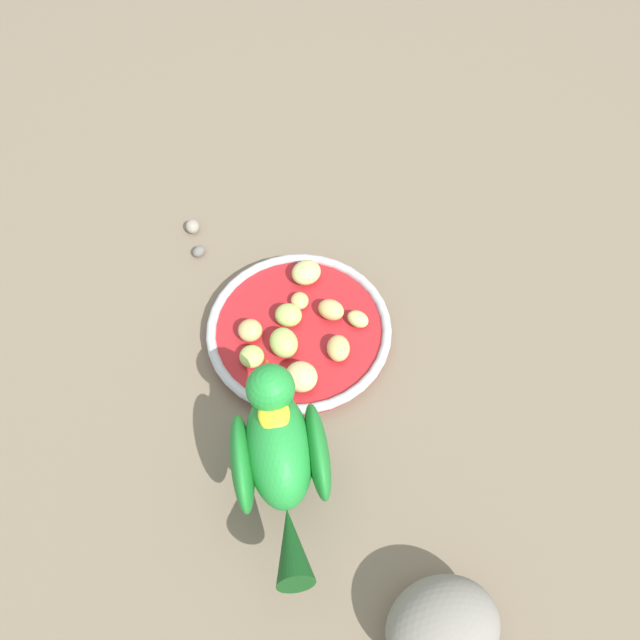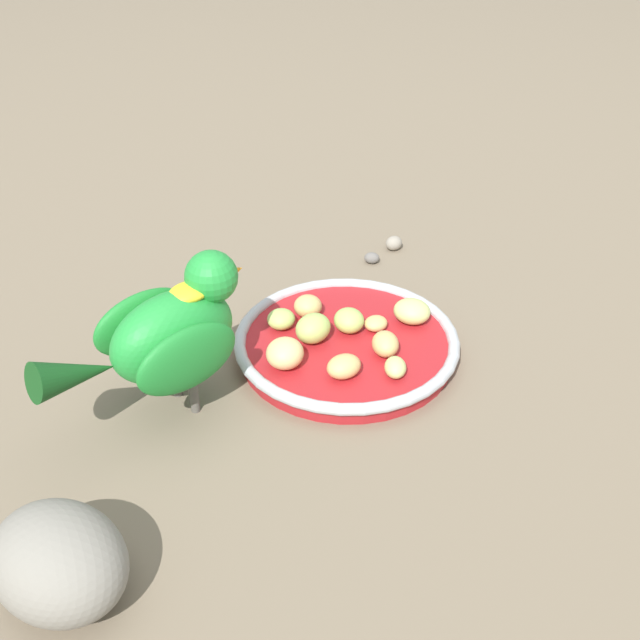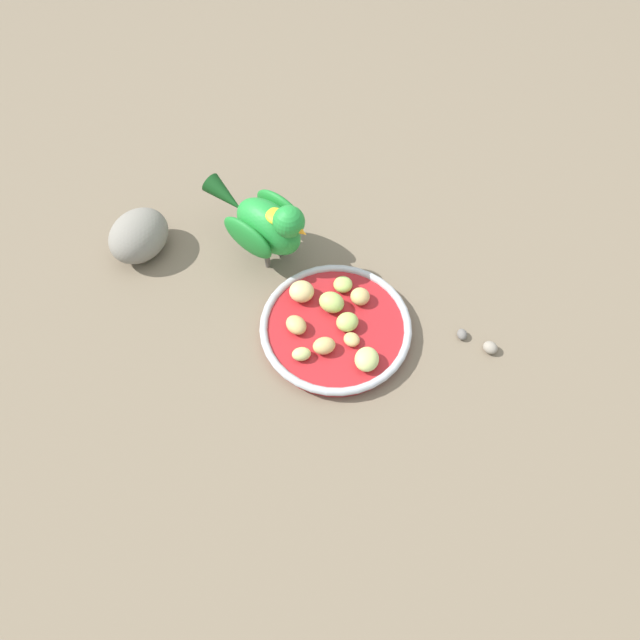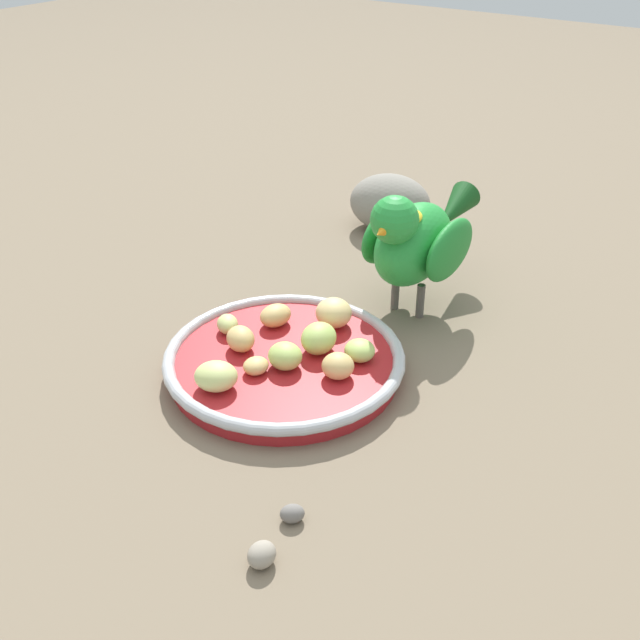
# 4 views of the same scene
# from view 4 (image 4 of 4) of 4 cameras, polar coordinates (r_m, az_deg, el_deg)

# --- Properties ---
(ground_plane) EXTENTS (4.00, 4.00, 0.00)m
(ground_plane) POSITION_cam_4_polar(r_m,az_deg,el_deg) (0.73, -4.49, -3.92)
(ground_plane) COLOR #756651
(feeding_bowl) EXTENTS (0.23, 0.23, 0.02)m
(feeding_bowl) POSITION_cam_4_polar(r_m,az_deg,el_deg) (0.72, -2.68, -3.10)
(feeding_bowl) COLOR #AD1E23
(feeding_bowl) RESTS_ON ground_plane
(apple_piece_0) EXTENTS (0.04, 0.04, 0.02)m
(apple_piece_0) POSITION_cam_4_polar(r_m,az_deg,el_deg) (0.69, -2.82, -2.85)
(apple_piece_0) COLOR #B2CC66
(apple_piece_0) RESTS_ON feeding_bowl
(apple_piece_1) EXTENTS (0.04, 0.05, 0.03)m
(apple_piece_1) POSITION_cam_4_polar(r_m,az_deg,el_deg) (0.71, -0.10, -1.37)
(apple_piece_1) COLOR #B2CC66
(apple_piece_1) RESTS_ON feeding_bowl
(apple_piece_2) EXTENTS (0.04, 0.04, 0.02)m
(apple_piece_2) POSITION_cam_4_polar(r_m,az_deg,el_deg) (0.73, -5.82, -1.30)
(apple_piece_2) COLOR tan
(apple_piece_2) RESTS_ON feeding_bowl
(apple_piece_3) EXTENTS (0.03, 0.04, 0.02)m
(apple_piece_3) POSITION_cam_4_polar(r_m,az_deg,el_deg) (0.76, -3.35, 0.35)
(apple_piece_3) COLOR tan
(apple_piece_3) RESTS_ON feeding_bowl
(apple_piece_4) EXTENTS (0.03, 0.03, 0.02)m
(apple_piece_4) POSITION_cam_4_polar(r_m,az_deg,el_deg) (0.75, -6.94, -0.31)
(apple_piece_4) COLOR #C6D17A
(apple_piece_4) RESTS_ON feeding_bowl
(apple_piece_5) EXTENTS (0.03, 0.03, 0.02)m
(apple_piece_5) POSITION_cam_4_polar(r_m,az_deg,el_deg) (0.68, 1.35, -3.46)
(apple_piece_5) COLOR tan
(apple_piece_5) RESTS_ON feeding_bowl
(apple_piece_6) EXTENTS (0.05, 0.05, 0.03)m
(apple_piece_6) POSITION_cam_4_polar(r_m,az_deg,el_deg) (0.75, 1.03, 0.55)
(apple_piece_6) COLOR #E5C67F
(apple_piece_6) RESTS_ON feeding_bowl
(apple_piece_7) EXTENTS (0.05, 0.05, 0.02)m
(apple_piece_7) POSITION_cam_4_polar(r_m,az_deg,el_deg) (0.67, -7.48, -4.33)
(apple_piece_7) COLOR #C6D17A
(apple_piece_7) RESTS_ON feeding_bowl
(apple_piece_8) EXTENTS (0.04, 0.04, 0.02)m
(apple_piece_8) POSITION_cam_4_polar(r_m,az_deg,el_deg) (0.71, 2.98, -2.30)
(apple_piece_8) COLOR #B2CC66
(apple_piece_8) RESTS_ON feeding_bowl
(apple_piece_9) EXTENTS (0.02, 0.03, 0.01)m
(apple_piece_9) POSITION_cam_4_polar(r_m,az_deg,el_deg) (0.69, -4.83, -3.43)
(apple_piece_9) COLOR tan
(apple_piece_9) RESTS_ON feeding_bowl
(parrot) EXTENTS (0.10, 0.21, 0.15)m
(parrot) POSITION_cam_4_polar(r_m,az_deg,el_deg) (0.79, 7.18, 6.09)
(parrot) COLOR #59544C
(parrot) RESTS_ON ground_plane
(rock_large) EXTENTS (0.12, 0.11, 0.07)m
(rock_large) POSITION_cam_4_polar(r_m,az_deg,el_deg) (1.00, 5.26, 8.73)
(rock_large) COLOR gray
(rock_large) RESTS_ON ground_plane
(pebble_0) EXTENTS (0.02, 0.02, 0.01)m
(pebble_0) POSITION_cam_4_polar(r_m,az_deg,el_deg) (0.58, -2.09, -14.28)
(pebble_0) COLOR slate
(pebble_0) RESTS_ON ground_plane
(pebble_1) EXTENTS (0.02, 0.02, 0.02)m
(pebble_1) POSITION_cam_4_polar(r_m,az_deg,el_deg) (0.55, -4.39, -17.12)
(pebble_1) COLOR gray
(pebble_1) RESTS_ON ground_plane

